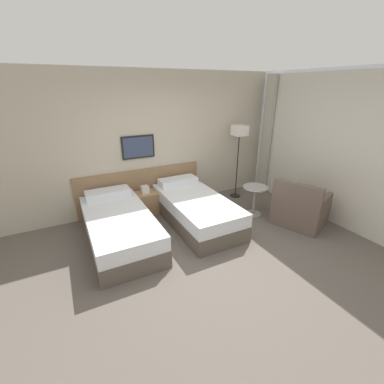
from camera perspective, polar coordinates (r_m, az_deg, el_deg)
The scene contains 9 objects.
ground_plane at distance 4.02m, azimuth 5.37°, elevation -14.23°, with size 16.00×16.00×0.00m, color #5B544C.
wall_headboard at distance 5.31m, azimuth -7.40°, elevation 10.40°, with size 10.00×0.10×2.70m.
wall_window at distance 5.22m, azimuth 31.26°, elevation 7.56°, with size 0.21×4.68×2.70m.
bed_near_door at distance 4.41m, azimuth -15.88°, elevation -7.39°, with size 0.98×2.04×0.64m.
bed_near_window at distance 4.82m, azimuth 0.70°, elevation -3.80°, with size 0.98×2.04×0.64m.
nightstand at distance 5.25m, azimuth -10.20°, elevation -2.28°, with size 0.47×0.37×0.58m.
floor_lamp at distance 5.74m, azimuth 10.46°, elevation 12.11°, with size 0.28×0.28×1.63m.
side_table at distance 5.19m, azimuth 13.77°, elevation -0.64°, with size 0.49×0.49×0.59m.
armchair at distance 5.13m, azimuth 22.78°, elevation -3.58°, with size 1.00×1.06×0.88m.
Camera 1 is at (-1.80, -2.68, 2.39)m, focal length 24.00 mm.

